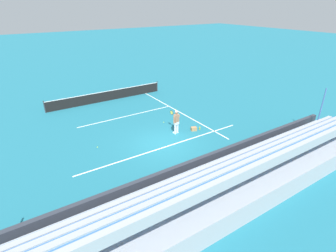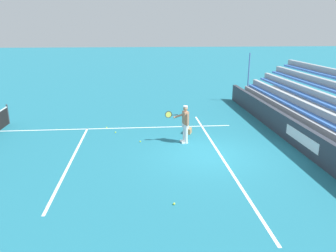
# 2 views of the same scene
# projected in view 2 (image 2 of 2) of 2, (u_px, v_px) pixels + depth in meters

# --- Properties ---
(ground_plane) EXTENTS (160.00, 160.00, 0.00)m
(ground_plane) POSITION_uv_depth(u_px,v_px,m) (208.00, 155.00, 13.45)
(ground_plane) COLOR #1E6B7F
(court_baseline_white) EXTENTS (12.00, 0.10, 0.01)m
(court_baseline_white) POSITION_uv_depth(u_px,v_px,m) (220.00, 155.00, 13.49)
(court_baseline_white) COLOR white
(court_baseline_white) RESTS_ON ground
(court_sideline_white) EXTENTS (0.10, 12.00, 0.01)m
(court_sideline_white) POSITION_uv_depth(u_px,v_px,m) (116.00, 128.00, 17.04)
(court_sideline_white) COLOR white
(court_sideline_white) RESTS_ON ground
(court_service_line_white) EXTENTS (8.22, 0.10, 0.01)m
(court_service_line_white) POSITION_uv_depth(u_px,v_px,m) (72.00, 159.00, 13.00)
(court_service_line_white) COLOR white
(court_service_line_white) RESTS_ON ground
(back_wall_sponsor_board) EXTENTS (21.02, 0.25, 1.10)m
(back_wall_sponsor_board) POSITION_uv_depth(u_px,v_px,m) (305.00, 140.00, 13.62)
(back_wall_sponsor_board) COLOR #2D333D
(back_wall_sponsor_board) RESTS_ON ground
(tennis_player) EXTENTS (0.59, 1.05, 1.71)m
(tennis_player) POSITION_uv_depth(u_px,v_px,m) (185.00, 124.00, 14.67)
(tennis_player) COLOR silver
(tennis_player) RESTS_ON ground
(ball_box_cardboard) EXTENTS (0.48, 0.43, 0.26)m
(ball_box_cardboard) POSITION_uv_depth(u_px,v_px,m) (188.00, 131.00, 16.18)
(ball_box_cardboard) COLOR #A87F51
(ball_box_cardboard) RESTS_ON ground
(tennis_ball_toward_net) EXTENTS (0.07, 0.07, 0.07)m
(tennis_ball_toward_net) POSITION_uv_depth(u_px,v_px,m) (174.00, 204.00, 9.66)
(tennis_ball_toward_net) COLOR #CCE533
(tennis_ball_toward_net) RESTS_ON ground
(tennis_ball_stray_back) EXTENTS (0.07, 0.07, 0.07)m
(tennis_ball_stray_back) POSITION_uv_depth(u_px,v_px,m) (107.00, 128.00, 17.04)
(tennis_ball_stray_back) COLOR #CCE533
(tennis_ball_stray_back) RESTS_ON ground
(tennis_ball_far_right) EXTENTS (0.07, 0.07, 0.07)m
(tennis_ball_far_right) POSITION_uv_depth(u_px,v_px,m) (115.00, 132.00, 16.27)
(tennis_ball_far_right) COLOR #CCE533
(tennis_ball_far_right) RESTS_ON ground
(tennis_ball_near_player) EXTENTS (0.07, 0.07, 0.07)m
(tennis_ball_near_player) POSITION_uv_depth(u_px,v_px,m) (140.00, 141.00, 14.96)
(tennis_ball_near_player) COLOR #CCE533
(tennis_ball_near_player) RESTS_ON ground
(water_bottle) EXTENTS (0.07, 0.07, 0.22)m
(water_bottle) POSITION_uv_depth(u_px,v_px,m) (189.00, 128.00, 16.65)
(water_bottle) COLOR yellow
(water_bottle) RESTS_ON ground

